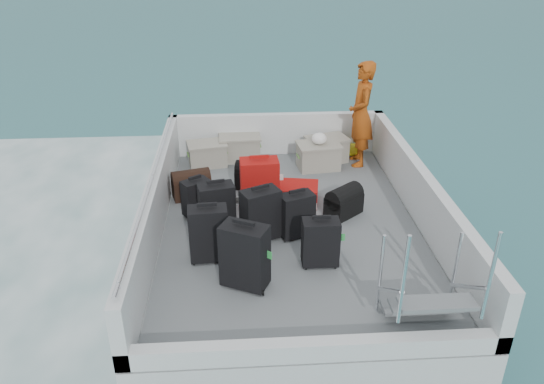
{
  "coord_description": "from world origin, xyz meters",
  "views": [
    {
      "loc": [
        -0.63,
        -6.03,
        4.18
      ],
      "look_at": [
        -0.23,
        0.19,
        1.0
      ],
      "focal_mm": 35.0,
      "sensor_mm": 36.0,
      "label": 1
    }
  ],
  "objects": [
    {
      "name": "crate_1",
      "position": [
        -0.64,
        2.2,
        0.81
      ],
      "size": [
        0.67,
        0.48,
        0.39
      ],
      "primitive_type": "cube",
      "rotation": [
        0.0,
        0.0,
        0.05
      ],
      "color": "#9B9687",
      "rests_on": "deck"
    },
    {
      "name": "suitcase_7",
      "position": [
        0.05,
        -0.3,
        0.91
      ],
      "size": [
        0.48,
        0.37,
        0.59
      ],
      "primitive_type": "cube",
      "rotation": [
        0.0,
        0.0,
        0.36
      ],
      "color": "black",
      "rests_on": "deck"
    },
    {
      "name": "crate_3",
      "position": [
        0.8,
        2.03,
        0.81
      ],
      "size": [
        0.72,
        0.59,
        0.38
      ],
      "primitive_type": "cube",
      "rotation": [
        0.0,
        0.0,
        0.28
      ],
      "color": "#9B9687",
      "rests_on": "deck"
    },
    {
      "name": "crate_0",
      "position": [
        -1.17,
        1.99,
        0.8
      ],
      "size": [
        0.65,
        0.5,
        0.36
      ],
      "primitive_type": "cube",
      "rotation": [
        0.0,
        0.0,
        0.18
      ],
      "color": "#9B9687",
      "rests_on": "deck"
    },
    {
      "name": "suitcase_1",
      "position": [
        -0.95,
        -0.13,
        0.95
      ],
      "size": [
        0.49,
        0.34,
        0.66
      ],
      "primitive_type": "cube",
      "rotation": [
        0.0,
        0.0,
        0.22
      ],
      "color": "black",
      "rests_on": "deck"
    },
    {
      "name": "white_bag",
      "position": [
        0.62,
        1.75,
        1.1
      ],
      "size": [
        0.24,
        0.24,
        0.18
      ],
      "primitive_type": "ellipsoid",
      "color": "white",
      "rests_on": "crate_2"
    },
    {
      "name": "deck",
      "position": [
        0.0,
        0.0,
        0.61
      ],
      "size": [
        3.3,
        4.7,
        0.02
      ],
      "primitive_type": "cube",
      "color": "slate",
      "rests_on": "ferry_hull"
    },
    {
      "name": "suitcase_0",
      "position": [
        -1.03,
        -0.77,
        0.96
      ],
      "size": [
        0.46,
        0.28,
        0.69
      ],
      "primitive_type": "cube",
      "rotation": [
        0.0,
        0.0,
        0.07
      ],
      "color": "black",
      "rests_on": "deck"
    },
    {
      "name": "suitcase_3",
      "position": [
        -0.62,
        -1.3,
        0.99
      ],
      "size": [
        0.57,
        0.47,
        0.75
      ],
      "primitive_type": "cube",
      "rotation": [
        0.0,
        0.0,
        -0.45
      ],
      "color": "black",
      "rests_on": "deck"
    },
    {
      "name": "suitcase_2",
      "position": [
        -1.24,
        0.3,
        0.88
      ],
      "size": [
        0.42,
        0.38,
        0.52
      ],
      "primitive_type": "cube",
      "rotation": [
        0.0,
        0.0,
        0.58
      ],
      "color": "black",
      "rests_on": "deck"
    },
    {
      "name": "suitcase_8",
      "position": [
        0.11,
        0.62,
        0.75
      ],
      "size": [
        0.74,
        0.55,
        0.26
      ],
      "primitive_type": "cube",
      "rotation": [
        0.0,
        0.0,
        1.4
      ],
      "color": "#B40F0D",
      "rests_on": "deck"
    },
    {
      "name": "passenger",
      "position": [
        1.3,
        1.9,
        1.46
      ],
      "size": [
        0.41,
        0.63,
        1.69
      ],
      "primitive_type": "imported",
      "rotation": [
        0.0,
        0.0,
        -1.59
      ],
      "color": "orange",
      "rests_on": "deck"
    },
    {
      "name": "ground",
      "position": [
        0.0,
        0.0,
        0.0
      ],
      "size": [
        160.0,
        160.0,
        0.0
      ],
      "primitive_type": "plane",
      "color": "#195757",
      "rests_on": "ground"
    },
    {
      "name": "duffel_1",
      "position": [
        -0.5,
        1.13,
        0.78
      ],
      "size": [
        0.46,
        0.38,
        0.32
      ],
      "primitive_type": null,
      "rotation": [
        0.0,
        0.0,
        -0.21
      ],
      "color": "black",
      "rests_on": "deck"
    },
    {
      "name": "duffel_2",
      "position": [
        0.75,
        0.21,
        0.78
      ],
      "size": [
        0.57,
        0.55,
        0.32
      ],
      "primitive_type": null,
      "rotation": [
        0.0,
        0.0,
        0.68
      ],
      "color": "black",
      "rests_on": "deck"
    },
    {
      "name": "deck_fittings",
      "position": [
        0.35,
        -0.32,
        0.99
      ],
      "size": [
        3.6,
        5.0,
        0.9
      ],
      "color": "silver",
      "rests_on": "deck"
    },
    {
      "name": "yellow_bag",
      "position": [
        1.28,
        2.2,
        0.73
      ],
      "size": [
        0.28,
        0.26,
        0.22
      ],
      "primitive_type": "ellipsoid",
      "color": "yellow",
      "rests_on": "deck"
    },
    {
      "name": "duffel_0",
      "position": [
        -1.35,
        0.87,
        0.78
      ],
      "size": [
        0.6,
        0.43,
        0.32
      ],
      "primitive_type": null,
      "rotation": [
        0.0,
        0.0,
        0.27
      ],
      "color": "black",
      "rests_on": "deck"
    },
    {
      "name": "suitcase_5",
      "position": [
        -0.38,
        0.49,
        0.98
      ],
      "size": [
        0.53,
        0.34,
        0.71
      ],
      "primitive_type": "cube",
      "rotation": [
        0.0,
        0.0,
        0.06
      ],
      "color": "#B40F0D",
      "rests_on": "deck"
    },
    {
      "name": "ferry_hull",
      "position": [
        0.0,
        0.0,
        0.3
      ],
      "size": [
        3.6,
        5.0,
        0.6
      ],
      "primitive_type": "cube",
      "color": "silver",
      "rests_on": "ground"
    },
    {
      "name": "suitcase_4",
      "position": [
        -0.4,
        -0.35,
        0.96
      ],
      "size": [
        0.53,
        0.44,
        0.68
      ],
      "primitive_type": "cube",
      "rotation": [
        0.0,
        0.0,
        0.43
      ],
      "color": "black",
      "rests_on": "deck"
    },
    {
      "name": "suitcase_6",
      "position": [
        0.25,
        -0.95,
        0.91
      ],
      "size": [
        0.42,
        0.25,
        0.58
      ],
      "primitive_type": "cube",
      "rotation": [
        0.0,
        0.0,
        -0.0
      ],
      "color": "black",
      "rests_on": "deck"
    },
    {
      "name": "crate_2",
      "position": [
        0.62,
        1.75,
        0.81
      ],
      "size": [
        0.69,
        0.51,
        0.39
      ],
      "primitive_type": "cube",
      "rotation": [
        0.0,
        0.0,
        0.12
      ],
      "color": "#9B9687",
      "rests_on": "deck"
    }
  ]
}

